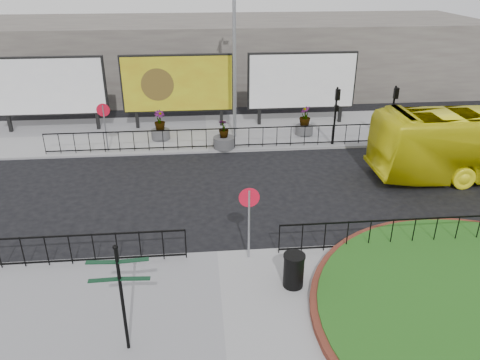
{
  "coord_description": "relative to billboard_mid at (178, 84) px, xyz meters",
  "views": [
    {
      "loc": [
        -0.46,
        -12.94,
        8.8
      ],
      "look_at": [
        0.92,
        1.72,
        1.87
      ],
      "focal_mm": 35.0,
      "sensor_mm": 36.0,
      "label": 1
    }
  ],
  "objects": [
    {
      "name": "ground",
      "position": [
        1.5,
        -12.97,
        -2.6
      ],
      "size": [
        90.0,
        90.0,
        0.0
      ],
      "primitive_type": "plane",
      "color": "black",
      "rests_on": "ground"
    },
    {
      "name": "pavement_far",
      "position": [
        1.5,
        -0.97,
        -2.54
      ],
      "size": [
        44.0,
        6.0,
        0.12
      ],
      "primitive_type": "cube",
      "color": "gray",
      "rests_on": "ground"
    },
    {
      "name": "railing_near_left",
      "position": [
        -4.5,
        -13.27,
        -1.93
      ],
      "size": [
        10.0,
        0.1,
        1.1
      ],
      "primitive_type": null,
      "color": "black",
      "rests_on": "pavement_near"
    },
    {
      "name": "railing_near_right",
      "position": [
        8.0,
        -13.27,
        -1.93
      ],
      "size": [
        9.0,
        0.1,
        1.1
      ],
      "primitive_type": null,
      "color": "black",
      "rests_on": "pavement_near"
    },
    {
      "name": "railing_far",
      "position": [
        2.5,
        -3.67,
        -1.93
      ],
      "size": [
        18.0,
        0.1,
        1.1
      ],
      "primitive_type": null,
      "color": "black",
      "rests_on": "pavement_far"
    },
    {
      "name": "speed_sign_far",
      "position": [
        -3.5,
        -3.57,
        -0.68
      ],
      "size": [
        0.64,
        0.07,
        2.47
      ],
      "color": "gray",
      "rests_on": "pavement_far"
    },
    {
      "name": "speed_sign_near",
      "position": [
        2.5,
        -13.37,
        -0.68
      ],
      "size": [
        0.64,
        0.07,
        2.47
      ],
      "color": "gray",
      "rests_on": "pavement_near"
    },
    {
      "name": "billboard_left",
      "position": [
        -7.0,
        0.0,
        0.0
      ],
      "size": [
        6.2,
        0.31,
        4.1
      ],
      "color": "black",
      "rests_on": "pavement_far"
    },
    {
      "name": "billboard_mid",
      "position": [
        0.0,
        0.0,
        0.0
      ],
      "size": [
        6.2,
        0.31,
        4.1
      ],
      "color": "black",
      "rests_on": "pavement_far"
    },
    {
      "name": "billboard_right",
      "position": [
        7.0,
        0.0,
        0.0
      ],
      "size": [
        6.2,
        0.31,
        4.1
      ],
      "color": "black",
      "rests_on": "pavement_far"
    },
    {
      "name": "lamp_post",
      "position": [
        3.01,
        -1.97,
        2.23
      ],
      "size": [
        0.74,
        0.18,
        9.23
      ],
      "color": "gray",
      "rests_on": "pavement_far"
    },
    {
      "name": "signal_pole_a",
      "position": [
        8.0,
        -3.63,
        -0.5
      ],
      "size": [
        0.22,
        0.26,
        3.0
      ],
      "color": "black",
      "rests_on": "pavement_far"
    },
    {
      "name": "signal_pole_b",
      "position": [
        11.0,
        -3.63,
        -0.5
      ],
      "size": [
        0.22,
        0.26,
        3.0
      ],
      "color": "black",
      "rests_on": "pavement_far"
    },
    {
      "name": "building_backdrop",
      "position": [
        1.5,
        9.03,
        -0.1
      ],
      "size": [
        40.0,
        10.0,
        5.0
      ],
      "primitive_type": "cube",
      "color": "slate",
      "rests_on": "ground"
    },
    {
      "name": "fingerpost_sign",
      "position": [
        -0.89,
        -16.99,
        -0.66
      ],
      "size": [
        1.41,
        0.23,
        3.01
      ],
      "rotation": [
        0.0,
        0.0,
        -0.07
      ],
      "color": "black",
      "rests_on": "pavement_near"
    },
    {
      "name": "litter_bin",
      "position": [
        3.64,
        -14.95,
        -1.94
      ],
      "size": [
        0.64,
        0.64,
        1.06
      ],
      "color": "black",
      "rests_on": "pavement_near"
    },
    {
      "name": "planter_a",
      "position": [
        -0.98,
        -1.97,
        -1.9
      ],
      "size": [
        0.99,
        0.99,
        1.56
      ],
      "color": "#4C4C4F",
      "rests_on": "pavement_far"
    },
    {
      "name": "planter_b",
      "position": [
        2.31,
        -3.57,
        -1.99
      ],
      "size": [
        1.08,
        1.08,
        1.5
      ],
      "color": "#4C4C4F",
      "rests_on": "pavement_far"
    },
    {
      "name": "planter_c",
      "position": [
        6.83,
        -1.97,
        -1.85
      ],
      "size": [
        0.95,
        0.95,
        1.59
      ],
      "color": "#4C4C4F",
      "rests_on": "pavement_far"
    }
  ]
}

